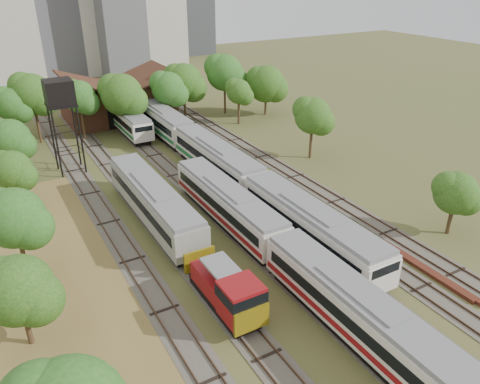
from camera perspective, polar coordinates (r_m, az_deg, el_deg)
ground at (r=33.68m, az=18.48°, el=-17.01°), size 240.00×240.00×0.00m
dry_grass_patch at (r=32.09m, az=-18.08°, el=-19.47°), size 14.00×60.00×0.04m
tracks at (r=49.84m, az=-3.18°, el=-0.54°), size 24.60×80.00×0.19m
railcar_red_set at (r=37.45m, az=5.01°, el=-6.95°), size 2.98×34.58×3.68m
railcar_green_set at (r=53.67m, az=-2.81°, el=3.88°), size 3.20×52.08×3.97m
railcar_rear at (r=71.44m, az=-13.74°, el=8.66°), size 2.90×16.08×3.59m
shunter_locomotive at (r=33.38m, az=-1.37°, el=-12.11°), size 2.64×8.10×3.46m
old_grey_coach at (r=44.79m, az=-10.49°, el=-1.20°), size 3.14×18.00×3.88m
water_tower at (r=56.84m, az=-21.15°, el=10.95°), size 3.14×3.14×10.88m
rail_pile_near at (r=40.99m, az=21.46°, el=-8.68°), size 0.63×9.51×0.32m
rail_pile_far at (r=40.61m, az=22.84°, el=-9.34°), size 0.54×8.65×0.28m
maintenance_shed at (r=77.98m, az=-14.67°, el=10.77°), size 16.45×11.55×7.58m
tree_band_left at (r=43.42m, az=-26.97°, el=-0.36°), size 8.19×74.81×8.52m
tree_band_far at (r=71.80m, az=-9.49°, el=12.53°), size 42.14×10.19×9.58m
tree_band_right at (r=57.57m, az=9.57°, el=8.15°), size 5.01×42.02×7.81m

